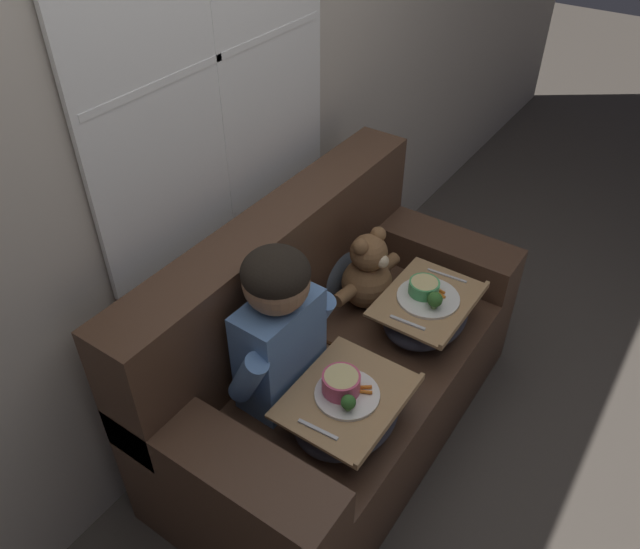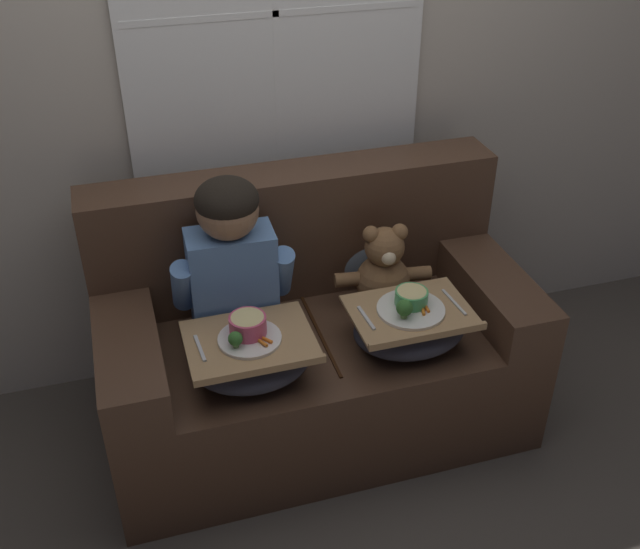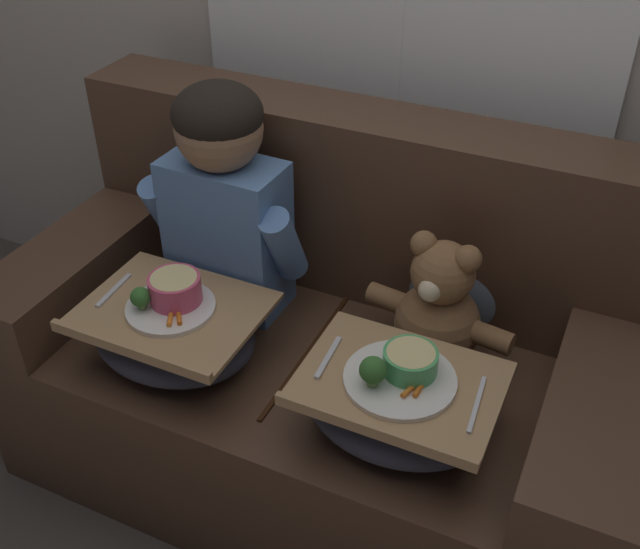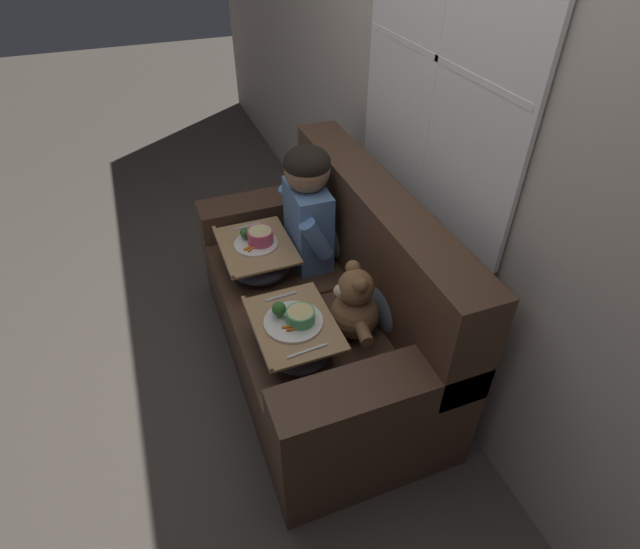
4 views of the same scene
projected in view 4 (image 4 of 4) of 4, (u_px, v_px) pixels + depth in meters
ground_plane at (315, 360)px, 2.74m from camera, size 14.00×14.00×0.00m
wall_back_with_window at (440, 114)px, 2.07m from camera, size 8.00×0.08×2.60m
couch at (327, 309)px, 2.53m from camera, size 1.63×0.85×1.00m
throw_pillow_behind_child at (338, 227)px, 2.63m from camera, size 0.33×0.16×0.35m
throw_pillow_behind_teddy at (390, 297)px, 2.19m from camera, size 0.33×0.16×0.34m
child_figure at (307, 201)px, 2.46m from camera, size 0.45×0.22×0.63m
teddy_bear at (354, 307)px, 2.15m from camera, size 0.39×0.27×0.36m
lap_tray_child at (257, 256)px, 2.55m from camera, size 0.44×0.35×0.24m
lap_tray_teddy at (294, 334)px, 2.12m from camera, size 0.44×0.33×0.24m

